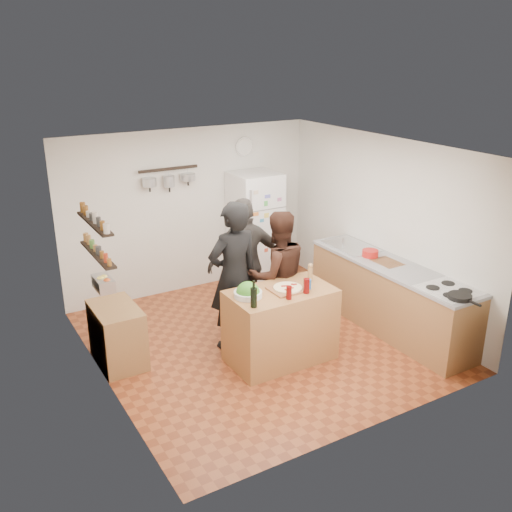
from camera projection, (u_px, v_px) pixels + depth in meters
room_shell at (245, 242)px, 7.32m from camera, size 4.20×4.20×4.20m
prep_island at (280, 325)px, 6.86m from camera, size 1.25×0.72×0.91m
pizza_board at (288, 289)px, 6.72m from camera, size 0.42×0.34×0.02m
pizza at (288, 288)px, 6.71m from camera, size 0.34×0.34×0.02m
salad_bowl at (248, 294)px, 6.53m from camera, size 0.33×0.33×0.07m
wine_bottle at (254, 298)px, 6.25m from camera, size 0.07×0.07×0.22m
wine_glass_near at (289, 293)px, 6.46m from camera, size 0.06×0.06×0.16m
wine_glass_far at (306, 286)px, 6.61m from camera, size 0.07×0.07×0.18m
pepper_mill at (310, 275)px, 6.92m from camera, size 0.06×0.06×0.19m
salt_canister at (308, 284)px, 6.73m from camera, size 0.08×0.08×0.12m
person_left at (234, 276)px, 7.01m from camera, size 0.72×0.50×1.91m
person_center at (278, 276)px, 7.29m from camera, size 0.92×0.77×1.71m
person_back at (245, 263)px, 7.60m from camera, size 1.10×0.60×1.78m
counter_run at (390, 297)px, 7.64m from camera, size 0.63×2.63×0.90m
stove_top at (449, 290)px, 6.71m from camera, size 0.60×0.62×0.02m
skillet at (460, 297)px, 6.46m from camera, size 0.27×0.27×0.05m
sink at (351, 246)px, 8.17m from camera, size 0.50×0.80×0.03m
cutting_board at (387, 263)px, 7.56m from camera, size 0.30×0.40×0.02m
red_bowl at (370, 253)px, 7.75m from camera, size 0.22×0.22×0.09m
fridge at (255, 229)px, 8.99m from camera, size 0.70×0.68×1.80m
wall_clock at (244, 147)px, 8.82m from camera, size 0.30×0.03×0.30m
spice_shelf_lower at (98, 254)px, 6.16m from camera, size 0.12×1.00×0.02m
spice_shelf_upper at (94, 223)px, 6.04m from camera, size 0.12×1.00×0.02m
produce_basket at (103, 283)px, 6.30m from camera, size 0.18×0.35×0.14m
side_table at (117, 335)px, 6.82m from camera, size 0.50×0.80×0.73m
pot_rack at (168, 169)px, 8.21m from camera, size 0.90×0.04×0.04m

